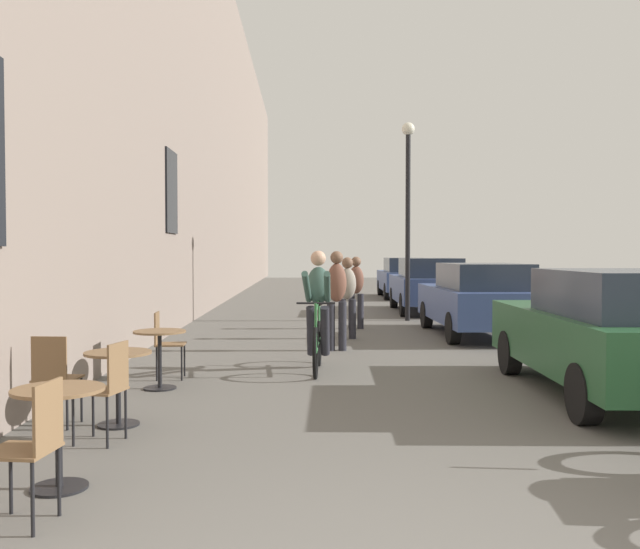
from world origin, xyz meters
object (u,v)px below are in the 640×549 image
at_px(cafe_table_near, 58,416).
at_px(cafe_table_mid, 118,372).
at_px(parked_car_third, 428,284).
at_px(pedestrian_far, 356,288).
at_px(parked_car_nearest, 612,331).
at_px(pedestrian_mid, 347,293).
at_px(cafe_chair_near_toward_street, 32,442).
at_px(parked_car_second, 478,298).
at_px(street_lamp, 408,195).
at_px(cafe_table_far, 160,347).
at_px(cafe_chair_far_toward_street, 165,340).
at_px(pedestrian_near, 337,295).
at_px(cyclist_on_bicycle, 318,313).
at_px(cafe_chair_mid_toward_wall, 107,384).
at_px(cafe_chair_mid_toward_street, 54,374).
at_px(parked_car_fourth, 405,277).

distance_m(cafe_table_near, cafe_table_mid, 1.78).
xyz_separation_m(cafe_table_mid, parked_car_third, (5.29, 12.57, 0.28)).
relative_size(pedestrian_far, parked_car_nearest, 0.38).
bearing_deg(pedestrian_mid, cafe_chair_near_toward_street, -105.36).
height_order(cafe_table_near, pedestrian_mid, pedestrian_mid).
bearing_deg(pedestrian_far, pedestrian_mid, -99.71).
distance_m(parked_car_second, parked_car_third, 5.53).
xyz_separation_m(cafe_table_mid, parked_car_nearest, (5.37, 1.17, 0.25)).
height_order(street_lamp, parked_car_second, street_lamp).
bearing_deg(cafe_chair_near_toward_street, cafe_table_far, 91.66).
relative_size(cafe_table_mid, cafe_table_far, 1.00).
bearing_deg(pedestrian_mid, cafe_table_mid, -111.63).
xyz_separation_m(cafe_table_mid, cafe_chair_far_toward_street, (-0.05, 2.47, -0.00)).
height_order(pedestrian_near, pedestrian_mid, pedestrian_near).
relative_size(cafe_table_far, cyclist_on_bicycle, 0.41).
height_order(cafe_chair_mid_toward_wall, pedestrian_near, pedestrian_near).
bearing_deg(cafe_chair_mid_toward_street, cafe_table_near, -69.04).
xyz_separation_m(cafe_table_near, parked_car_second, (5.25, 8.83, 0.24)).
height_order(cafe_table_far, parked_car_fourth, parked_car_fourth).
bearing_deg(parked_car_second, pedestrian_far, 149.86).
distance_m(pedestrian_mid, parked_car_fourth, 12.58).
height_order(cafe_table_far, parked_car_second, parked_car_second).
distance_m(cafe_chair_far_toward_street, parked_car_nearest, 5.58).
xyz_separation_m(cafe_table_near, pedestrian_mid, (2.57, 8.44, 0.38)).
distance_m(pedestrian_mid, parked_car_nearest, 6.14).
distance_m(cafe_chair_near_toward_street, pedestrian_near, 7.80).
height_order(cafe_chair_near_toward_street, cafe_chair_far_toward_street, same).
bearing_deg(cafe_table_near, cafe_table_far, 90.75).
height_order(pedestrian_far, parked_car_third, pedestrian_far).
bearing_deg(cafe_table_far, parked_car_nearest, -6.59).
distance_m(cyclist_on_bicycle, street_lamp, 7.81).
xyz_separation_m(cafe_chair_far_toward_street, pedestrian_near, (2.41, 2.56, 0.45)).
bearing_deg(parked_car_third, parked_car_second, -89.78).
xyz_separation_m(pedestrian_near, parked_car_nearest, (3.01, -3.86, -0.19)).
distance_m(cafe_chair_far_toward_street, pedestrian_mid, 5.00).
bearing_deg(cafe_chair_near_toward_street, pedestrian_mid, 74.64).
height_order(pedestrian_near, street_lamp, street_lamp).
height_order(cafe_table_mid, cafe_table_far, same).
relative_size(cafe_table_mid, cafe_chair_mid_toward_street, 0.81).
bearing_deg(pedestrian_mid, cyclist_on_bicycle, -100.34).
relative_size(cafe_chair_mid_toward_street, parked_car_nearest, 0.21).
relative_size(cafe_table_near, cyclist_on_bicycle, 0.41).
bearing_deg(parked_car_fourth, parked_car_second, -91.26).
relative_size(cafe_chair_mid_toward_wall, pedestrian_far, 0.56).
relative_size(parked_car_nearest, parked_car_third, 0.96).
distance_m(street_lamp, parked_car_fourth, 9.07).
xyz_separation_m(cafe_table_near, cyclist_on_bicycle, (1.93, 4.91, 0.29)).
distance_m(cafe_chair_far_toward_street, parked_car_fourth, 17.36).
bearing_deg(cafe_table_near, parked_car_nearest, 29.08).
distance_m(cafe_table_near, pedestrian_near, 7.20).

